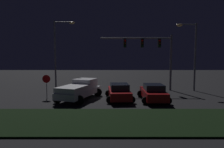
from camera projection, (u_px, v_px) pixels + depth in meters
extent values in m
plane|color=black|center=(119.00, 96.00, 20.00)|extent=(80.00, 80.00, 0.00)
cube|color=black|center=(123.00, 121.00, 11.91)|extent=(26.60, 5.10, 0.10)
cube|color=silver|center=(80.00, 92.00, 18.07)|extent=(3.64, 5.76, 0.55)
cube|color=silver|center=(86.00, 83.00, 19.13)|extent=(2.36, 2.39, 0.85)
cube|color=black|center=(86.00, 82.00, 19.12)|extent=(2.16, 2.01, 0.51)
cube|color=silver|center=(74.00, 89.00, 17.01)|extent=(2.79, 3.48, 0.45)
cylinder|color=black|center=(80.00, 91.00, 20.26)|extent=(0.80, 0.22, 0.80)
cylinder|color=black|center=(99.00, 92.00, 19.59)|extent=(0.80, 0.22, 0.80)
cylinder|color=black|center=(58.00, 99.00, 16.60)|extent=(0.80, 0.22, 0.80)
cylinder|color=black|center=(80.00, 100.00, 15.93)|extent=(0.80, 0.22, 0.80)
cube|color=maroon|center=(120.00, 93.00, 17.98)|extent=(2.06, 4.50, 0.70)
cube|color=black|center=(120.00, 87.00, 17.68)|extent=(1.72, 2.09, 0.55)
cylinder|color=black|center=(109.00, 93.00, 19.44)|extent=(0.64, 0.22, 0.64)
cylinder|color=black|center=(128.00, 93.00, 19.54)|extent=(0.64, 0.22, 0.64)
cylinder|color=black|center=(111.00, 100.00, 16.46)|extent=(0.64, 0.22, 0.64)
cylinder|color=black|center=(132.00, 100.00, 16.56)|extent=(0.64, 0.22, 0.64)
cube|color=maroon|center=(154.00, 94.00, 17.64)|extent=(1.82, 4.41, 0.70)
cube|color=black|center=(154.00, 87.00, 17.33)|extent=(1.61, 2.01, 0.55)
cylinder|color=black|center=(141.00, 94.00, 19.16)|extent=(0.64, 0.22, 0.64)
cylinder|color=black|center=(160.00, 94.00, 19.14)|extent=(0.64, 0.22, 0.64)
cylinder|color=black|center=(146.00, 101.00, 16.18)|extent=(0.64, 0.22, 0.64)
cylinder|color=black|center=(169.00, 101.00, 16.16)|extent=(0.64, 0.22, 0.64)
cylinder|color=slate|center=(172.00, 63.00, 22.93)|extent=(0.24, 0.24, 6.50)
cylinder|color=slate|center=(137.00, 38.00, 22.70)|extent=(8.20, 0.18, 0.18)
cube|color=black|center=(160.00, 43.00, 22.74)|extent=(0.32, 0.44, 0.95)
sphere|color=red|center=(161.00, 41.00, 22.49)|extent=(0.22, 0.22, 0.22)
sphere|color=#59380A|center=(161.00, 43.00, 22.51)|extent=(0.22, 0.22, 0.22)
sphere|color=#0C4719|center=(160.00, 46.00, 22.54)|extent=(0.22, 0.22, 0.22)
cube|color=black|center=(143.00, 43.00, 22.75)|extent=(0.32, 0.44, 0.95)
sphere|color=red|center=(143.00, 41.00, 22.50)|extent=(0.22, 0.22, 0.22)
sphere|color=#59380A|center=(143.00, 43.00, 22.52)|extent=(0.22, 0.22, 0.22)
sphere|color=#0C4719|center=(143.00, 46.00, 22.55)|extent=(0.22, 0.22, 0.22)
cube|color=black|center=(126.00, 43.00, 22.76)|extent=(0.32, 0.44, 0.95)
sphere|color=red|center=(126.00, 41.00, 22.50)|extent=(0.22, 0.22, 0.22)
sphere|color=#59380A|center=(126.00, 43.00, 22.53)|extent=(0.22, 0.22, 0.22)
sphere|color=#0C4719|center=(126.00, 46.00, 22.55)|extent=(0.22, 0.22, 0.22)
cylinder|color=slate|center=(56.00, 55.00, 24.54)|extent=(0.20, 0.20, 8.38)
cylinder|color=slate|center=(64.00, 22.00, 24.19)|extent=(2.17, 0.12, 0.12)
ellipsoid|color=#F9CC72|center=(73.00, 23.00, 24.19)|extent=(0.70, 0.44, 0.30)
cylinder|color=slate|center=(196.00, 57.00, 22.48)|extent=(0.20, 0.20, 7.76)
cylinder|color=slate|center=(189.00, 24.00, 22.16)|extent=(1.92, 0.12, 0.12)
ellipsoid|color=#F9CC72|center=(180.00, 25.00, 22.18)|extent=(0.70, 0.44, 0.30)
cylinder|color=slate|center=(47.00, 87.00, 18.66)|extent=(0.07, 0.07, 2.20)
cylinder|color=#B20C0F|center=(47.00, 79.00, 18.57)|extent=(0.76, 0.03, 0.76)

